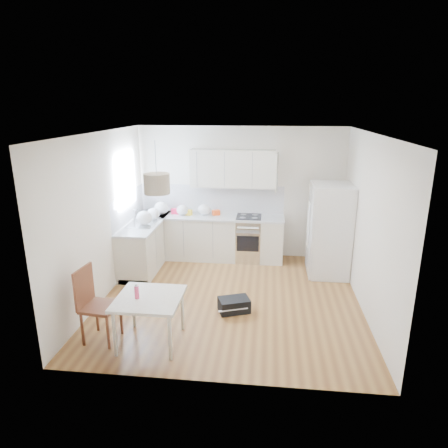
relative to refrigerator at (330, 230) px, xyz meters
name	(u,v)px	position (x,y,z in m)	size (l,w,h in m)	color
floor	(230,299)	(-1.74, -1.27, -0.86)	(4.20, 4.20, 0.00)	brown
ceiling	(231,133)	(-1.74, -1.27, 1.84)	(4.20, 4.20, 0.00)	white
wall_back	(240,193)	(-1.74, 0.83, 0.49)	(4.20, 4.20, 0.00)	white
wall_left	(102,217)	(-3.84, -1.27, 0.49)	(4.20, 4.20, 0.00)	white
wall_right	(369,225)	(0.36, -1.27, 0.49)	(4.20, 4.20, 0.00)	white
window_glassblock	(126,180)	(-3.83, -0.12, 0.89)	(0.02, 1.00, 1.00)	#BFE0F9
cabinets_back	(210,238)	(-2.34, 0.53, -0.42)	(3.00, 0.60, 0.88)	beige
cabinets_left	(146,245)	(-3.54, -0.07, -0.42)	(0.60, 1.80, 0.88)	beige
counter_back	(210,217)	(-2.34, 0.53, 0.04)	(3.02, 0.64, 0.04)	#A7A9AC
counter_left	(144,223)	(-3.54, -0.07, 0.04)	(0.64, 1.82, 0.04)	#A7A9AC
backsplash_back	(212,199)	(-2.34, 0.82, 0.35)	(3.00, 0.01, 0.58)	white
backsplash_left	(128,207)	(-3.84, -0.07, 0.35)	(0.01, 1.80, 0.58)	white
upper_cabinets	(233,169)	(-1.89, 0.67, 1.01)	(1.70, 0.32, 0.75)	beige
range_oven	(249,239)	(-1.54, 0.53, -0.42)	(0.50, 0.61, 0.88)	silver
sink	(143,223)	(-3.54, -0.12, 0.05)	(0.50, 0.80, 0.16)	silver
refrigerator	(330,230)	(0.00, 0.00, 0.00)	(0.83, 0.86, 1.73)	white
dining_table	(149,302)	(-2.69, -2.65, -0.26)	(0.86, 0.86, 0.67)	beige
dining_chair	(100,305)	(-3.37, -2.66, -0.34)	(0.44, 0.44, 1.04)	#4B2516
drink_bottle	(137,291)	(-2.84, -2.70, -0.09)	(0.06, 0.06, 0.21)	#E84070
gym_bag	(234,305)	(-1.65, -1.68, -0.76)	(0.47, 0.30, 0.21)	black
pendant_lamp	(157,184)	(-2.53, -2.59, 1.32)	(0.32, 0.32, 0.25)	#B8A68D
grocery_bag_a	(161,208)	(-3.36, 0.52, 0.19)	(0.30, 0.25, 0.27)	white
grocery_bag_b	(182,210)	(-2.91, 0.50, 0.16)	(0.24, 0.20, 0.22)	white
grocery_bag_c	(204,210)	(-2.47, 0.57, 0.17)	(0.26, 0.22, 0.23)	white
grocery_bag_d	(153,214)	(-3.42, 0.13, 0.17)	(0.25, 0.21, 0.23)	white
grocery_bag_e	(144,218)	(-3.48, -0.24, 0.19)	(0.30, 0.25, 0.27)	white
snack_orange	(216,213)	(-2.23, 0.60, 0.11)	(0.15, 0.10, 0.11)	#FB5016
snack_yellow	(188,212)	(-2.80, 0.54, 0.11)	(0.16, 0.10, 0.11)	yellow
snack_red	(175,211)	(-3.08, 0.60, 0.11)	(0.16, 0.10, 0.11)	red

